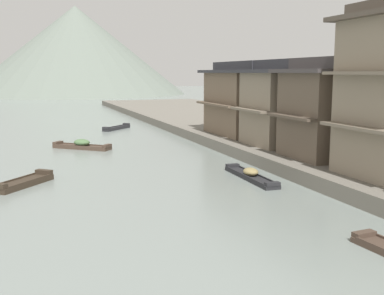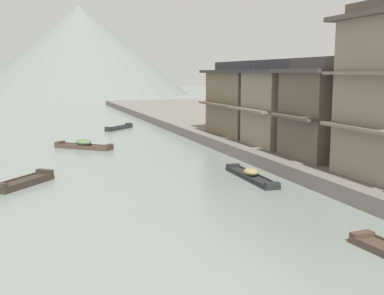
{
  "view_description": "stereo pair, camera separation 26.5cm",
  "coord_description": "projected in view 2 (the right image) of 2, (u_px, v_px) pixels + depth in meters",
  "views": [
    {
      "loc": [
        -6.4,
        -5.15,
        6.04
      ],
      "look_at": [
        2.16,
        19.0,
        1.99
      ],
      "focal_mm": 44.36,
      "sensor_mm": 36.0,
      "label": 1
    },
    {
      "loc": [
        -6.15,
        -5.24,
        6.04
      ],
      "look_at": [
        2.16,
        19.0,
        1.99
      ],
      "focal_mm": 44.36,
      "sensor_mm": 36.0,
      "label": 2
    }
  ],
  "objects": [
    {
      "name": "riverbank_right",
      "position": [
        307.0,
        138.0,
        41.06
      ],
      "size": [
        18.0,
        110.0,
        0.82
      ],
      "primitive_type": "cube",
      "color": "#6B665B",
      "rests_on": "ground"
    },
    {
      "name": "boat_moored_far",
      "position": [
        23.0,
        182.0,
        25.61
      ],
      "size": [
        3.38,
        3.66,
        0.54
      ],
      "color": "#33281E",
      "rests_on": "ground"
    },
    {
      "name": "house_waterfront_far",
      "position": [
        249.0,
        99.0,
        40.35
      ],
      "size": [
        6.39,
        7.9,
        6.14
      ],
      "color": "#75604C",
      "rests_on": "riverbank_right"
    },
    {
      "name": "boat_moored_second",
      "position": [
        251.0,
        176.0,
        27.16
      ],
      "size": [
        1.0,
        5.64,
        0.65
      ],
      "color": "#232326",
      "rests_on": "ground"
    },
    {
      "name": "boat_midriver_drifting",
      "position": [
        119.0,
        128.0,
        50.98
      ],
      "size": [
        3.54,
        3.74,
        0.48
      ],
      "color": "#232326",
      "rests_on": "ground"
    },
    {
      "name": "house_waterfront_narrow",
      "position": [
        290.0,
        103.0,
        34.44
      ],
      "size": [
        6.8,
        5.69,
        6.14
      ],
      "color": "gray",
      "rests_on": "riverbank_right"
    },
    {
      "name": "house_waterfront_tall",
      "position": [
        333.0,
        109.0,
        29.13
      ],
      "size": [
        6.25,
        5.46,
        6.14
      ],
      "color": "brown",
      "rests_on": "riverbank_right"
    },
    {
      "name": "hill_far_west",
      "position": [
        93.0,
        67.0,
        132.16
      ],
      "size": [
        49.55,
        49.55,
        15.38
      ],
      "primitive_type": "cone",
      "color": "#5B6B5B",
      "rests_on": "ground"
    },
    {
      "name": "boat_moored_nearest",
      "position": [
        84.0,
        145.0,
        38.01
      ],
      "size": [
        4.43,
        4.0,
        0.79
      ],
      "color": "#423328",
      "rests_on": "ground"
    },
    {
      "name": "hill_far_centre",
      "position": [
        81.0,
        50.0,
        134.26
      ],
      "size": [
        61.17,
        61.17,
        24.52
      ],
      "primitive_type": "cone",
      "color": "slate",
      "rests_on": "ground"
    }
  ]
}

